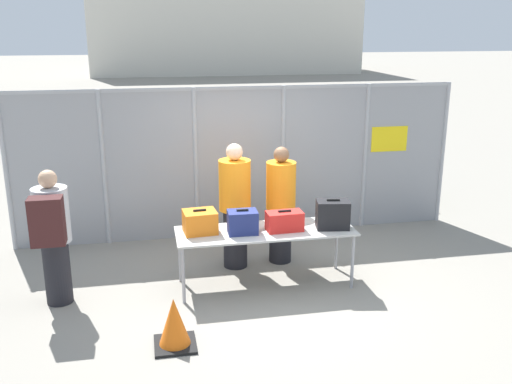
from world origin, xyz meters
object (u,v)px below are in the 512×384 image
at_px(suitcase_navy, 243,222).
at_px(security_worker_near, 281,203).
at_px(suitcase_orange, 200,222).
at_px(traveler_hooded, 52,233).
at_px(inspection_table, 265,234).
at_px(utility_trailer, 319,181).
at_px(suitcase_red, 284,221).
at_px(suitcase_black, 333,214).
at_px(security_worker_far, 235,204).
at_px(traffic_cone, 174,324).

xyz_separation_m(suitcase_navy, security_worker_near, (0.66, 0.75, -0.04)).
bearing_deg(suitcase_orange, suitcase_navy, -13.89).
bearing_deg(traveler_hooded, inspection_table, 0.75).
bearing_deg(suitcase_navy, utility_trailer, 58.95).
bearing_deg(suitcase_red, suitcase_black, -3.07).
bearing_deg(security_worker_far, suitcase_black, 155.72).
relative_size(suitcase_orange, suitcase_black, 0.95).
distance_m(traveler_hooded, utility_trailer, 5.41).
distance_m(suitcase_navy, security_worker_far, 0.70).
distance_m(inspection_table, traffic_cone, 1.77).
bearing_deg(security_worker_far, suitcase_navy, 97.61).
height_order(suitcase_red, traveler_hooded, traveler_hooded).
relative_size(inspection_table, security_worker_far, 1.30).
xyz_separation_m(suitcase_orange, suitcase_navy, (0.50, -0.12, 0.00)).
bearing_deg(suitcase_orange, traveler_hooded, -175.70).
distance_m(suitcase_orange, traveler_hooded, 1.70).
relative_size(suitcase_red, security_worker_near, 0.28).
xyz_separation_m(suitcase_red, utility_trailer, (1.50, 3.36, -0.46)).
xyz_separation_m(security_worker_far, traffic_cone, (-0.93, -1.88, -0.63)).
distance_m(suitcase_orange, traffic_cone, 1.51).
relative_size(security_worker_far, utility_trailer, 0.38).
xyz_separation_m(inspection_table, utility_trailer, (1.73, 3.31, -0.29)).
height_order(security_worker_far, traffic_cone, security_worker_far).
height_order(suitcase_red, suitcase_black, suitcase_black).
height_order(security_worker_near, security_worker_far, security_worker_far).
distance_m(suitcase_orange, security_worker_far, 0.77).
height_order(inspection_table, suitcase_navy, suitcase_navy).
xyz_separation_m(suitcase_navy, traveler_hooded, (-2.20, -0.00, 0.02)).
bearing_deg(suitcase_navy, security_worker_near, 48.73).
bearing_deg(suitcase_red, security_worker_far, 125.76).
height_order(suitcase_navy, suitcase_red, suitcase_navy).
bearing_deg(suitcase_orange, traffic_cone, -107.42).
height_order(inspection_table, suitcase_orange, suitcase_orange).
bearing_deg(suitcase_red, traveler_hooded, 179.99).
distance_m(traveler_hooded, security_worker_near, 2.95).
height_order(suitcase_orange, traveler_hooded, traveler_hooded).
bearing_deg(suitcase_black, inspection_table, 174.53).
height_order(suitcase_orange, suitcase_red, suitcase_orange).
height_order(inspection_table, traffic_cone, inspection_table).
bearing_deg(suitcase_black, utility_trailer, 75.27).
distance_m(suitcase_red, security_worker_far, 0.86).
bearing_deg(security_worker_far, traffic_cone, 72.74).
relative_size(suitcase_navy, traveler_hooded, 0.23).
relative_size(suitcase_orange, traveler_hooded, 0.26).
height_order(suitcase_black, security_worker_near, security_worker_near).
xyz_separation_m(traveler_hooded, utility_trailer, (4.22, 3.36, -0.50)).
xyz_separation_m(suitcase_navy, utility_trailer, (2.02, 3.35, -0.49)).
distance_m(suitcase_navy, suitcase_black, 1.13).
height_order(inspection_table, suitcase_red, suitcase_red).
xyz_separation_m(suitcase_black, security_worker_far, (-1.11, 0.73, -0.03)).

